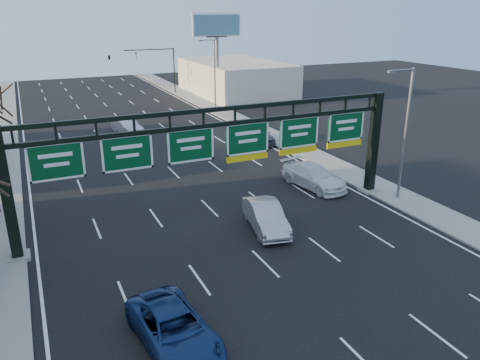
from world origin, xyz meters
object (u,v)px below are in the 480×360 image
car_silver_sedan (266,216)px  car_white_wagon (314,176)px  sign_gantry (222,149)px  car_blue_suv (174,329)px

car_silver_sedan → car_white_wagon: size_ratio=0.88×
sign_gantry → car_white_wagon: 9.52m
sign_gantry → car_silver_sedan: (1.77, -2.38, -3.81)m
sign_gantry → car_blue_suv: (-6.35, -10.06, -3.88)m
sign_gantry → car_blue_suv: size_ratio=4.55×
sign_gantry → car_white_wagon: size_ratio=4.34×
sign_gantry → car_silver_sedan: size_ratio=4.93×
sign_gantry → car_blue_suv: sign_gantry is taller
car_blue_suv → car_silver_sedan: (8.12, 7.68, 0.07)m
car_silver_sedan → car_blue_suv: bearing=-125.4°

